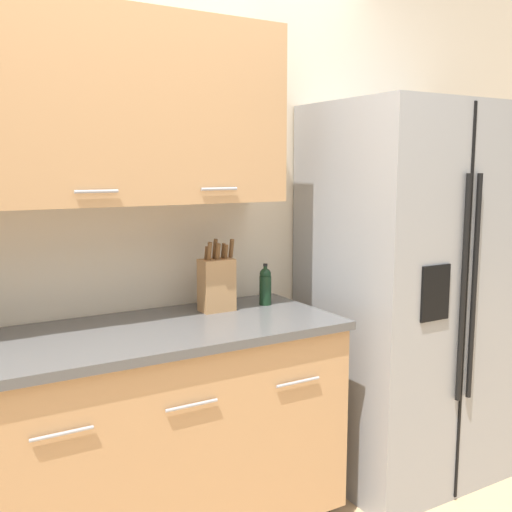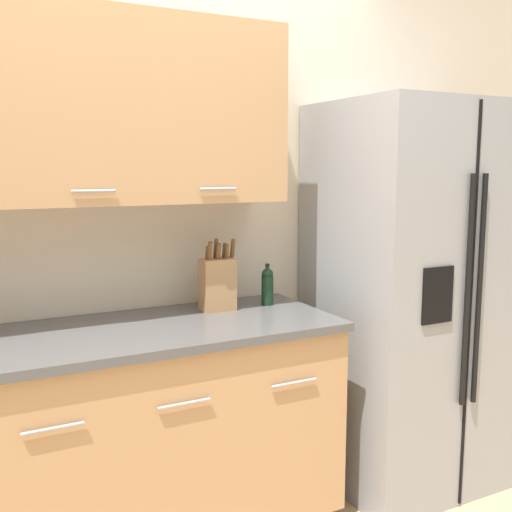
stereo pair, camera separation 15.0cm
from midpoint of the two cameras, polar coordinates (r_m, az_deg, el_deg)
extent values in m
cube|color=beige|center=(2.69, -10.46, 3.20)|extent=(10.00, 0.05, 2.60)
cube|color=tan|center=(2.45, -14.64, 13.43)|extent=(1.66, 0.32, 0.74)
cylinder|color=#99999E|center=(2.28, -13.39, 6.04)|extent=(0.16, 0.01, 0.01)
cylinder|color=#99999E|center=(2.44, -1.88, 6.41)|extent=(0.16, 0.01, 0.01)
cube|color=tan|center=(2.52, -12.68, -16.56)|extent=(1.90, 0.62, 0.79)
cube|color=#4C4C4C|center=(2.36, -12.93, -7.59)|extent=(1.92, 0.64, 0.03)
cylinder|color=#99999E|center=(2.10, -16.81, -15.49)|extent=(0.20, 0.01, 0.01)
cylinder|color=#99999E|center=(2.21, -4.81, -13.85)|extent=(0.20, 0.01, 0.01)
cylinder|color=#99999E|center=(2.41, 5.46, -11.96)|extent=(0.20, 0.01, 0.01)
cube|color=gray|center=(3.05, 16.00, -3.65)|extent=(0.86, 0.73, 1.84)
cube|color=black|center=(2.80, 21.16, -4.96)|extent=(0.01, 0.01, 1.80)
cylinder|color=black|center=(2.74, 20.99, -3.25)|extent=(0.02, 0.02, 1.01)
cylinder|color=black|center=(2.80, 21.95, -3.09)|extent=(0.02, 0.02, 1.01)
cube|color=black|center=(2.64, 18.49, -3.58)|extent=(0.16, 0.01, 0.24)
cube|color=#A87A4C|center=(2.63, -2.07, -2.75)|extent=(0.15, 0.09, 0.23)
cylinder|color=brown|center=(2.61, -3.03, 0.32)|extent=(0.02, 0.03, 0.06)
cylinder|color=brown|center=(2.58, -2.78, 0.48)|extent=(0.02, 0.04, 0.08)
cylinder|color=brown|center=(2.62, -2.22, 0.71)|extent=(0.02, 0.04, 0.09)
cylinder|color=brown|center=(2.60, -1.96, 0.45)|extent=(0.02, 0.03, 0.07)
cylinder|color=brown|center=(2.64, -1.42, 0.53)|extent=(0.02, 0.03, 0.07)
cylinder|color=brown|center=(2.62, -1.15, 0.42)|extent=(0.01, 0.03, 0.06)
cylinder|color=brown|center=(2.66, -0.63, 0.75)|extent=(0.02, 0.04, 0.08)
cylinder|color=black|center=(2.75, 2.65, -3.31)|extent=(0.06, 0.06, 0.13)
sphere|color=black|center=(2.73, 2.66, -1.73)|extent=(0.05, 0.05, 0.05)
cylinder|color=black|center=(2.73, 2.66, -1.46)|extent=(0.02, 0.02, 0.05)
cylinder|color=black|center=(2.73, 2.66, -0.87)|extent=(0.02, 0.02, 0.01)
camera|label=1|loc=(0.07, -88.33, 0.25)|focal=42.00mm
camera|label=2|loc=(0.07, 91.67, -0.25)|focal=42.00mm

